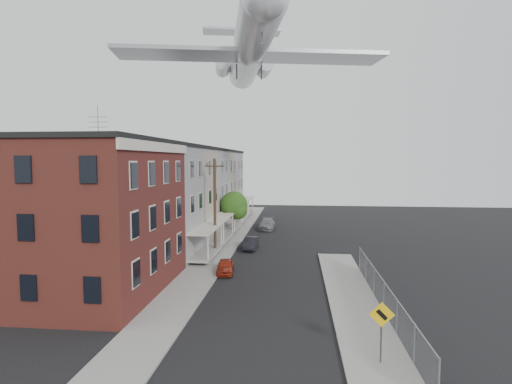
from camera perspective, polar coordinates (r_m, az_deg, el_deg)
ground at (r=20.28m, az=-0.18°, el=-21.35°), size 120.00×120.00×0.00m
sidewalk_left at (r=43.67m, az=-4.11°, el=-7.05°), size 3.00×62.00×0.12m
sidewalk_right at (r=25.94m, az=13.92°, el=-15.40°), size 3.00×26.00×0.12m
curb_left at (r=43.45m, az=-2.21°, el=-7.09°), size 0.15×62.00×0.14m
curb_right at (r=25.78m, az=10.61°, el=-15.45°), size 0.15×26.00×0.14m
corner_building at (r=28.96m, az=-22.98°, el=-3.13°), size 10.31×12.30×12.15m
row_house_a at (r=37.49m, az=-15.94°, el=-1.30°), size 11.98×7.00×10.30m
row_house_b at (r=44.04m, az=-12.58°, el=-0.38°), size 11.98×7.00×10.30m
row_house_c at (r=50.71m, az=-10.09°, el=0.30°), size 11.98×7.00×10.30m
row_house_d at (r=57.45m, az=-8.18°, el=0.82°), size 11.98×7.00×10.30m
row_house_e at (r=64.25m, az=-6.67°, el=1.24°), size 11.98×7.00×10.30m
chainlink_fence at (r=24.96m, az=17.81°, el=-14.02°), size 0.06×18.06×1.90m
warning_sign at (r=18.84m, az=17.50°, el=-17.40°), size 1.10×0.11×2.80m
utility_pole at (r=37.14m, az=-5.90°, el=-1.91°), size 1.80×0.26×9.00m
street_tree at (r=46.92m, az=-3.04°, el=-2.04°), size 3.22×3.20×5.20m
car_near at (r=31.87m, az=-4.43°, el=-10.56°), size 1.66×3.33×1.09m
car_mid at (r=40.03m, az=-0.78°, el=-7.33°), size 1.37×3.64×1.19m
car_far at (r=51.28m, az=1.59°, el=-4.60°), size 1.95×4.62×1.33m
airplane at (r=39.47m, az=-0.96°, el=19.62°), size 23.91×27.32×7.85m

